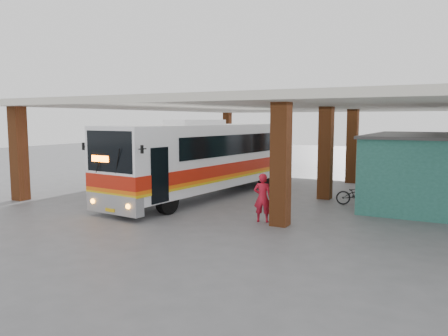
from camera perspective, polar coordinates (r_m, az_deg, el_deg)
name	(u,v)px	position (r m, az deg, el deg)	size (l,w,h in m)	color
ground	(241,204)	(19.65, 2.18, -4.66)	(90.00, 90.00, 0.00)	#515154
brick_columns	(306,149)	(23.48, 10.67, 2.40)	(20.10, 21.60, 4.35)	brown
canopy_roof	(299,106)	(25.15, 9.76, 7.97)	(21.00, 23.00, 0.30)	silver
shop_building	(431,169)	(21.51, 25.43, -0.10)	(5.20, 8.20, 3.11)	#296657
coach_bus	(209,158)	(21.48, -2.01, 1.29)	(3.95, 13.03, 3.74)	white
motorcycle	(357,194)	(20.07, 17.03, -3.31)	(0.64, 1.83, 0.96)	black
pedestrian	(263,198)	(16.06, 5.05, -3.89)	(0.66, 0.43, 1.80)	red
red_chair	(368,187)	(23.42, 18.27, -2.36)	(0.41, 0.41, 0.73)	red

